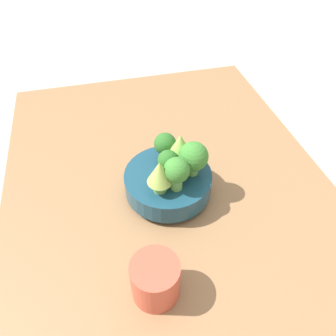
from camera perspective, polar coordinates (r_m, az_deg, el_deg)
name	(u,v)px	position (r m, az deg, el deg)	size (l,w,h in m)	color
ground_plane	(168,196)	(0.84, 0.03, -4.83)	(6.00, 6.00, 0.00)	#ADA89E
table	(168,190)	(0.82, 0.03, -3.82)	(1.07, 0.79, 0.04)	olive
bowl	(168,182)	(0.76, 0.00, -2.49)	(0.20, 0.20, 0.06)	navy
romanesco_piece_far	(180,147)	(0.73, 2.13, 3.65)	(0.06, 0.06, 0.09)	#7AB256
broccoli_floret_right	(177,172)	(0.68, 1.61, -0.62)	(0.06, 0.06, 0.08)	#6BA34C
broccoli_floret_left	(163,145)	(0.76, -0.84, 4.08)	(0.05, 0.05, 0.07)	#609347
romanesco_piece_near	(160,174)	(0.67, -1.47, -1.04)	(0.05, 0.05, 0.08)	#6BA34C
broccoli_floret_center	(168,162)	(0.71, 0.00, 1.03)	(0.05, 0.05, 0.07)	#6BA34C
broccoli_floret_back	(193,157)	(0.71, 4.41, 1.88)	(0.07, 0.07, 0.08)	#6BA34C
cup	(155,279)	(0.62, -2.21, -18.83)	(0.09, 0.09, 0.09)	#C64C38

